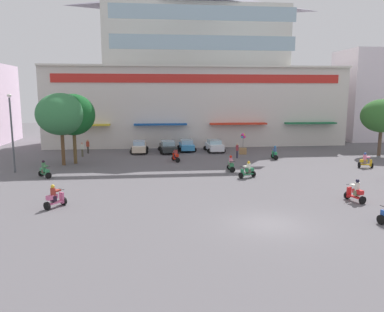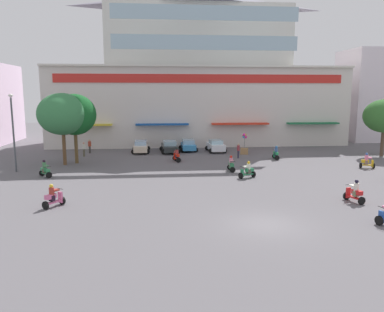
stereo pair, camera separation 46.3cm
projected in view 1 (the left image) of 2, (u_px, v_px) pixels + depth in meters
The scene contains 23 objects.
ground_plane at pixel (224, 175), 33.65m from camera, with size 128.00×128.00×0.00m, color #5C595D.
colonial_building at pixel (195, 79), 53.99m from camera, with size 40.80×14.44×21.25m.
flank_building_right at pixel (379, 96), 58.56m from camera, with size 12.08×8.05×13.65m.
plaza_tree_0 at pixel (61, 114), 37.28m from camera, with size 4.87×4.88×7.20m.
plaza_tree_1 at pixel (382, 116), 43.26m from camera, with size 4.67×4.60×6.51m.
plaza_tree_2 at pixel (73, 115), 38.21m from camera, with size 4.37×4.02×7.12m.
parked_car_0 at pixel (139, 147), 46.12m from camera, with size 2.21×4.46×1.45m.
parked_car_1 at pixel (168, 147), 46.09m from camera, with size 2.50×4.47×1.45m.
parked_car_2 at pixel (187, 145), 47.39m from camera, with size 2.27×3.83×1.44m.
parked_car_3 at pixel (214, 146), 46.70m from camera, with size 2.41×3.96×1.50m.
scooter_rider_0 at pixel (176, 156), 39.97m from camera, with size 0.87×1.53×1.51m.
scooter_rider_1 at pixel (366, 161), 36.67m from camera, with size 1.41×0.84×1.52m.
scooter_rider_2 at pixel (355, 192), 25.18m from camera, with size 0.91×1.55×1.56m.
scooter_rider_3 at pixel (44, 170), 32.46m from camera, with size 1.34×1.44×1.51m.
scooter_rider_4 at pixel (231, 165), 35.09m from camera, with size 0.54×1.39×1.47m.
scooter_rider_5 at pixel (55, 198), 23.85m from camera, with size 1.27×1.45×1.52m.
scooter_rider_7 at pixel (248, 171), 32.33m from camera, with size 1.57×1.07×1.46m.
scooter_rider_9 at pixel (275, 154), 41.44m from camera, with size 0.61×1.37×1.52m.
pedestrian_0 at pixel (82, 149), 42.99m from camera, with size 0.47×0.47×1.66m.
pedestrian_1 at pixel (237, 150), 42.06m from camera, with size 0.31×0.31×1.65m.
pedestrian_2 at pixel (88, 146), 45.42m from camera, with size 0.44×0.44×1.66m.
streetlamp_near at pixel (12, 127), 33.96m from camera, with size 0.40×0.40×7.12m.
balloon_vendor_cart at pixel (243, 146), 44.83m from camera, with size 1.02×0.81×2.52m.
Camera 1 is at (-6.33, -19.43, 7.16)m, focal length 35.32 mm.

